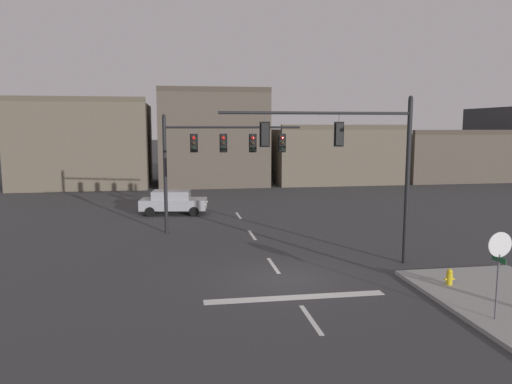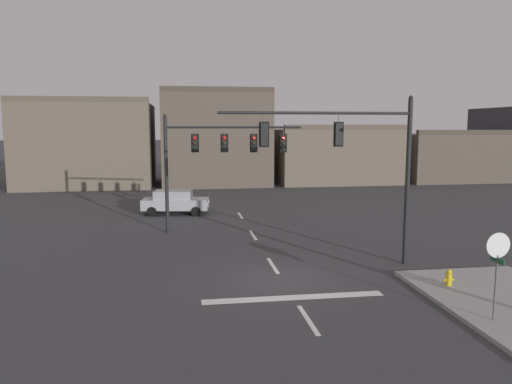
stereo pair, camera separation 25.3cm
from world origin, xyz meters
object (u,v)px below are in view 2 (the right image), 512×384
at_px(signal_mast_near_side, 356,153).
at_px(stop_sign, 497,255).
at_px(fire_hydrant, 449,281).
at_px(car_lot_nearside, 175,202).
at_px(signal_mast_far_side, 213,152).

xyz_separation_m(signal_mast_near_side, stop_sign, (2.02, -6.69, -2.67)).
bearing_deg(fire_hydrant, stop_sign, -96.94).
bearing_deg(car_lot_nearside, fire_hydrant, -59.56).
bearing_deg(signal_mast_near_side, signal_mast_far_side, 125.99).
distance_m(signal_mast_near_side, signal_mast_far_side, 9.26).
height_order(signal_mast_far_side, fire_hydrant, signal_mast_far_side).
xyz_separation_m(signal_mast_far_side, stop_sign, (7.46, -14.18, -2.40)).
xyz_separation_m(signal_mast_far_side, fire_hydrant, (7.85, -10.97, -4.21)).
height_order(signal_mast_near_side, car_lot_nearside, signal_mast_near_side).
bearing_deg(signal_mast_near_side, car_lot_nearside, 119.29).
xyz_separation_m(signal_mast_far_side, car_lot_nearside, (-2.26, 6.24, -3.68)).
bearing_deg(signal_mast_near_side, stop_sign, -73.20).
xyz_separation_m(signal_mast_near_side, signal_mast_far_side, (-5.44, 7.49, -0.27)).
bearing_deg(stop_sign, car_lot_nearside, 115.46).
relative_size(signal_mast_far_side, stop_sign, 2.63).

